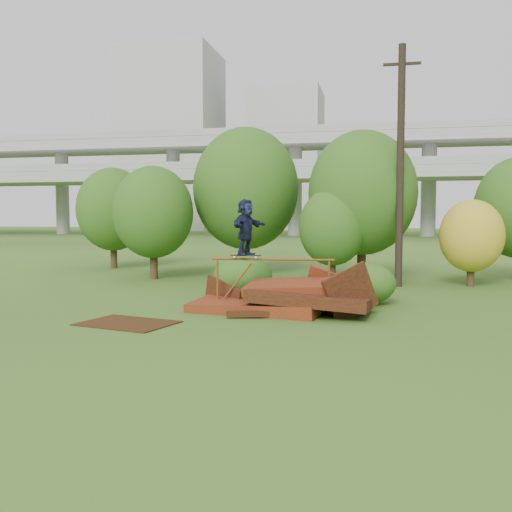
% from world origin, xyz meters
% --- Properties ---
extents(ground, '(240.00, 240.00, 0.00)m').
position_xyz_m(ground, '(0.00, 0.00, 0.00)').
color(ground, '#2D5116').
rests_on(ground, ground).
extents(scrap_pile, '(5.37, 2.89, 1.72)m').
position_xyz_m(scrap_pile, '(-0.07, 2.24, 0.35)').
color(scrap_pile, '#48160C').
rests_on(scrap_pile, ground).
extents(grind_rail, '(3.51, 0.31, 1.52)m').
position_xyz_m(grind_rail, '(-0.39, 2.33, 1.17)').
color(grind_rail, brown).
rests_on(grind_rail, ground).
extents(skateboard, '(0.89, 0.29, 0.09)m').
position_xyz_m(skateboard, '(-1.16, 2.28, 1.59)').
color(skateboard, black).
rests_on(skateboard, grind_rail).
extents(skater, '(0.95, 1.56, 1.60)m').
position_xyz_m(skater, '(-1.16, 2.28, 2.41)').
color(skater, '#151B36').
rests_on(skater, skateboard).
extents(flat_plate, '(2.62, 2.14, 0.03)m').
position_xyz_m(flat_plate, '(-3.62, -0.36, 0.01)').
color(flat_plate, '#341C0B').
rests_on(flat_plate, ground).
extents(tree_0, '(3.46, 3.46, 4.88)m').
position_xyz_m(tree_0, '(-6.96, 9.53, 2.88)').
color(tree_0, black).
rests_on(tree_0, ground).
extents(tree_1, '(4.88, 4.88, 6.79)m').
position_xyz_m(tree_1, '(-3.47, 12.15, 3.98)').
color(tree_1, black).
rests_on(tree_1, ground).
extents(tree_2, '(2.74, 2.74, 3.86)m').
position_xyz_m(tree_2, '(0.73, 9.58, 2.27)').
color(tree_2, black).
rests_on(tree_2, ground).
extents(tree_3, '(4.54, 4.54, 6.30)m').
position_xyz_m(tree_3, '(1.87, 10.75, 3.68)').
color(tree_3, black).
rests_on(tree_3, ground).
extents(tree_4, '(2.44, 2.44, 3.37)m').
position_xyz_m(tree_4, '(6.07, 9.64, 1.96)').
color(tree_4, black).
rests_on(tree_4, ground).
extents(tree_6, '(3.74, 3.74, 5.22)m').
position_xyz_m(tree_6, '(-10.92, 13.78, 3.07)').
color(tree_6, black).
rests_on(tree_6, ground).
extents(shrub_left, '(2.01, 1.85, 1.39)m').
position_xyz_m(shrub_left, '(-1.91, 5.03, 0.70)').
color(shrub_left, '#205216').
rests_on(shrub_left, ground).
extents(shrub_right, '(1.82, 1.67, 1.29)m').
position_xyz_m(shrub_right, '(2.20, 4.23, 0.65)').
color(shrub_right, '#205216').
rests_on(shrub_right, ground).
extents(utility_pole, '(1.40, 0.28, 9.18)m').
position_xyz_m(utility_pole, '(3.33, 8.99, 4.66)').
color(utility_pole, black).
rests_on(utility_pole, ground).
extents(freeway_overpass, '(160.00, 15.00, 13.70)m').
position_xyz_m(freeway_overpass, '(0.00, 62.92, 10.32)').
color(freeway_overpass, gray).
rests_on(freeway_overpass, ground).
extents(building_left, '(18.00, 16.00, 35.00)m').
position_xyz_m(building_left, '(-38.00, 95.00, 17.50)').
color(building_left, '#9E9E99').
rests_on(building_left, ground).
extents(building_right, '(14.00, 14.00, 28.00)m').
position_xyz_m(building_right, '(-16.00, 102.00, 14.00)').
color(building_right, '#9E9E99').
rests_on(building_right, ground).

